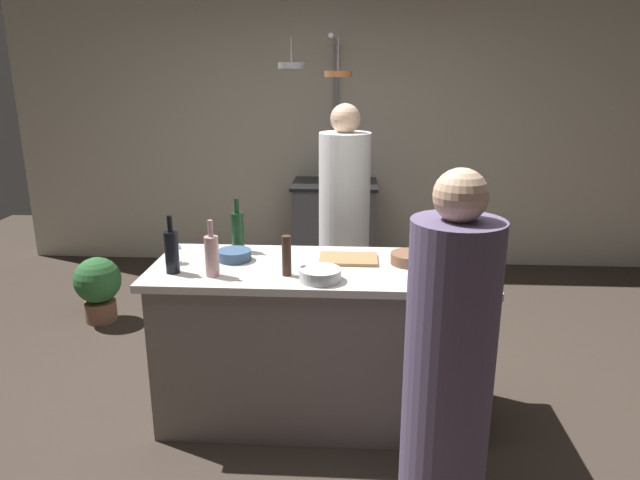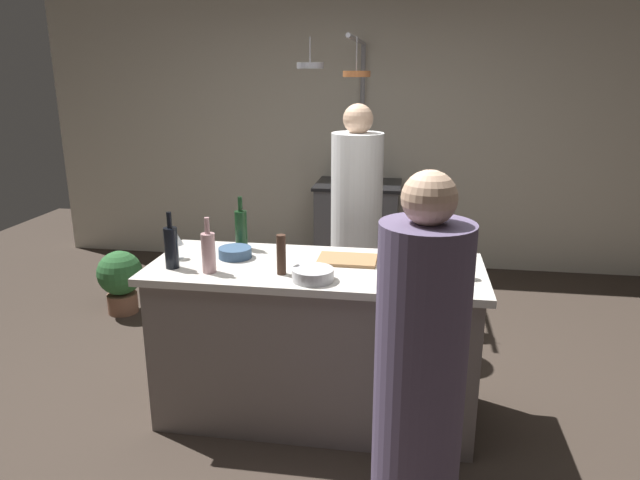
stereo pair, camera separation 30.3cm
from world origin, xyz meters
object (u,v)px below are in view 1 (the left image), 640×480
potted_plant (98,285)px  pepper_mill (287,256)px  guest_right (447,391)px  wine_bottle_red (238,231)px  wine_glass_by_chef (443,250)px  stove_range (334,228)px  wine_glass_near_left_guest (175,245)px  wine_bottle_rose (212,255)px  mixing_bowl_wooden (410,258)px  chef (344,234)px  cutting_board (348,259)px  bar_stool_right (435,421)px  wine_glass_near_right_guest (470,254)px  wine_bottle_dark (172,251)px  mixing_bowl_blue (235,255)px  mixing_bowl_steel (320,275)px

potted_plant → pepper_mill: pepper_mill is taller
guest_right → wine_bottle_red: size_ratio=5.14×
guest_right → wine_glass_by_chef: 1.01m
pepper_mill → stove_range: bearing=86.7°
guest_right → wine_bottle_red: guest_right is taller
potted_plant → wine_glass_near_left_guest: 1.72m
wine_bottle_rose → mixing_bowl_wooden: size_ratio=1.37×
chef → guest_right: bearing=-77.8°
stove_range → cutting_board: size_ratio=2.78×
bar_stool_right → wine_glass_near_right_guest: (0.21, 0.54, 0.63)m
pepper_mill → wine_bottle_dark: 0.60m
stove_range → cutting_board: bearing=-86.1°
mixing_bowl_blue → mixing_bowl_wooden: size_ratio=0.87×
wine_bottle_red → mixing_bowl_steel: size_ratio=1.47×
pepper_mill → cutting_board: bearing=39.7°
bar_stool_right → wine_bottle_red: (-1.06, 0.86, 0.64)m
stove_range → wine_glass_by_chef: (0.66, -2.46, 0.56)m
chef → mixing_bowl_blue: (-0.59, -0.97, 0.14)m
stove_range → mixing_bowl_blue: 2.48m
potted_plant → cutting_board: size_ratio=1.62×
mixing_bowl_steel → mixing_bowl_blue: bearing=149.4°
stove_range → mixing_bowl_blue: bearing=-101.1°
chef → wine_glass_near_left_guest: 1.39m
wine_bottle_dark → wine_bottle_rose: (0.22, -0.04, -0.01)m
cutting_board → wine_bottle_dark: 0.95m
mixing_bowl_blue → bar_stool_right: bearing=-33.3°
bar_stool_right → mixing_bowl_steel: 0.87m
wine_glass_near_right_guest → mixing_bowl_wooden: (-0.29, 0.14, -0.08)m
mixing_bowl_blue → wine_glass_by_chef: bearing=-3.7°
stove_range → mixing_bowl_steel: (0.02, -2.68, 0.48)m
chef → wine_bottle_dark: chef is taller
bar_stool_right → guest_right: (-0.02, -0.35, 0.36)m
wine_bottle_rose → pepper_mill: bearing=4.6°
wine_bottle_red → chef: bearing=52.9°
wine_bottle_rose → mixing_bowl_blue: size_ratio=1.58×
wine_bottle_red → mixing_bowl_steel: wine_bottle_red is taller
stove_range → bar_stool_right: size_ratio=1.31×
wine_bottle_dark → chef: bearing=54.0°
wine_glass_by_chef → potted_plant: bearing=154.3°
wine_glass_near_left_guest → mixing_bowl_wooden: 1.28m
mixing_bowl_wooden → mixing_bowl_steel: 0.56m
guest_right → potted_plant: (-2.35, 2.15, -0.44)m
mixing_bowl_blue → wine_glass_near_right_guest: bearing=-6.4°
guest_right → wine_bottle_dark: (-1.30, 0.82, 0.28)m
bar_stool_right → wine_bottle_red: size_ratio=2.19×
cutting_board → wine_glass_near_left_guest: bearing=-173.8°
stove_range → mixing_bowl_blue: (-0.47, -2.39, 0.48)m
guest_right → wine_bottle_rose: 1.36m
wine_bottle_dark → mixing_bowl_blue: bearing=38.3°
stove_range → mixing_bowl_steel: size_ratio=4.22×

